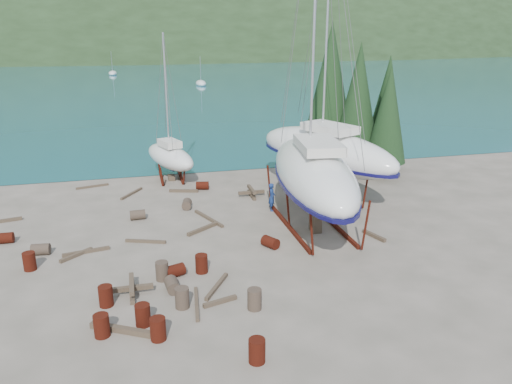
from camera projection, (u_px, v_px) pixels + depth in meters
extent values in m
plane|color=#5A5447|center=(227.00, 251.00, 25.52)|extent=(600.00, 600.00, 0.00)
plane|color=#165D70|center=(133.00, 48.00, 316.02)|extent=(700.00, 700.00, 0.00)
ellipsoid|color=#1F2F17|center=(133.00, 47.00, 320.64)|extent=(800.00, 360.00, 110.00)
cube|color=beige|center=(85.00, 53.00, 195.50)|extent=(6.00, 5.00, 4.00)
cube|color=#A54C2D|center=(84.00, 46.00, 194.63)|extent=(6.60, 5.60, 1.60)
cube|color=beige|center=(211.00, 52.00, 207.06)|extent=(6.00, 5.00, 4.00)
cube|color=#A54C2D|center=(211.00, 45.00, 206.19)|extent=(6.60, 5.60, 1.60)
cylinder|color=black|center=(354.00, 163.00, 39.22)|extent=(0.36, 0.36, 1.60)
cone|color=black|center=(358.00, 99.00, 37.68)|extent=(3.60, 3.60, 8.40)
cylinder|color=black|center=(383.00, 170.00, 37.76)|extent=(0.36, 0.36, 1.36)
cone|color=black|center=(388.00, 114.00, 36.45)|extent=(3.06, 3.06, 7.14)
cylinder|color=black|center=(327.00, 157.00, 40.69)|extent=(0.36, 0.36, 1.84)
cone|color=black|center=(330.00, 85.00, 38.90)|extent=(4.14, 4.14, 9.66)
cylinder|color=black|center=(383.00, 159.00, 40.86)|extent=(0.36, 0.36, 1.44)
cone|color=black|center=(387.00, 104.00, 39.47)|extent=(3.24, 3.24, 7.56)
ellipsoid|color=silver|center=(201.00, 84.00, 101.49)|extent=(2.00, 5.00, 1.40)
cylinder|color=silver|center=(200.00, 69.00, 100.61)|extent=(0.08, 0.08, 5.00)
ellipsoid|color=silver|center=(113.00, 73.00, 125.00)|extent=(2.00, 5.00, 1.40)
cylinder|color=silver|center=(112.00, 62.00, 124.11)|extent=(0.08, 0.08, 5.00)
ellipsoid|color=silver|center=(313.00, 173.00, 27.68)|extent=(5.46, 13.24, 3.00)
cube|color=#0E0C3F|center=(317.00, 195.00, 27.41)|extent=(0.56, 2.32, 1.00)
cube|color=silver|center=(319.00, 145.00, 26.55)|extent=(2.57, 4.10, 0.50)
cube|color=#56180E|center=(289.00, 227.00, 28.34)|extent=(0.18, 7.07, 0.20)
cube|color=#56180E|center=(333.00, 223.00, 28.95)|extent=(0.18, 7.07, 0.20)
cube|color=#4E3D2C|center=(316.00, 221.00, 27.90)|extent=(0.50, 0.80, 1.21)
ellipsoid|color=silver|center=(325.00, 151.00, 33.44)|extent=(7.96, 12.41, 2.84)
cube|color=#0E0C3F|center=(328.00, 167.00, 33.18)|extent=(1.09, 2.08, 1.00)
cube|color=silver|center=(330.00, 128.00, 32.36)|extent=(3.19, 4.07, 0.50)
cylinder|color=silver|center=(328.00, 13.00, 31.29)|extent=(0.14, 0.14, 14.41)
cube|color=#56180E|center=(307.00, 194.00, 34.07)|extent=(0.18, 6.61, 0.20)
cube|color=#56180E|center=(340.00, 192.00, 34.63)|extent=(0.18, 6.61, 0.20)
cube|color=#4E3D2C|center=(327.00, 189.00, 33.65)|extent=(0.50, 0.80, 1.14)
ellipsoid|color=silver|center=(170.00, 157.00, 37.47)|extent=(4.22, 6.96, 1.71)
cube|color=#0E0C3F|center=(171.00, 163.00, 37.29)|extent=(0.64, 1.21, 1.00)
cube|color=silver|center=(170.00, 143.00, 36.82)|extent=(1.76, 2.26, 0.50)
cylinder|color=silver|center=(166.00, 90.00, 36.25)|extent=(0.14, 0.14, 7.97)
cube|color=#56180E|center=(161.00, 178.00, 37.80)|extent=(0.18, 3.65, 0.20)
cube|color=#56180E|center=(181.00, 177.00, 38.14)|extent=(0.18, 3.65, 0.20)
cube|color=#4E3D2C|center=(171.00, 178.00, 37.64)|extent=(0.50, 0.80, 0.35)
imported|color=navy|center=(272.00, 197.00, 31.04)|extent=(0.56, 0.73, 1.77)
cylinder|color=#56180E|center=(102.00, 326.00, 18.33)|extent=(0.58, 0.58, 0.88)
cylinder|color=#2D2823|center=(172.00, 285.00, 21.55)|extent=(0.66, 0.93, 0.58)
cylinder|color=#56180E|center=(5.00, 238.00, 26.42)|extent=(0.89, 0.59, 0.58)
cylinder|color=#56180E|center=(158.00, 329.00, 18.13)|extent=(0.58, 0.58, 0.88)
cylinder|color=#56180E|center=(202.00, 186.00, 35.31)|extent=(0.98, 0.75, 0.58)
cylinder|color=#2D2823|center=(182.00, 298.00, 20.23)|extent=(0.58, 0.58, 0.88)
cylinder|color=#56180E|center=(270.00, 242.00, 25.89)|extent=(0.95, 1.05, 0.58)
cylinder|color=#56180E|center=(257.00, 351.00, 16.90)|extent=(0.58, 0.58, 0.88)
cylinder|color=#56180E|center=(29.00, 261.00, 23.43)|extent=(0.58, 0.58, 0.88)
cylinder|color=#2D2823|center=(138.00, 215.00, 29.74)|extent=(0.91, 0.63, 0.58)
cylinder|color=#56180E|center=(143.00, 315.00, 19.02)|extent=(0.58, 0.58, 0.88)
cylinder|color=#2D2823|center=(187.00, 204.00, 31.57)|extent=(0.74, 0.98, 0.58)
cylinder|color=#56180E|center=(175.00, 271.00, 22.83)|extent=(1.03, 0.86, 0.58)
cylinder|color=#56180E|center=(106.00, 296.00, 20.37)|extent=(0.58, 0.58, 0.88)
cylinder|color=#56180E|center=(202.00, 264.00, 23.19)|extent=(0.58, 0.58, 0.88)
cylinder|color=#2D2823|center=(41.00, 249.00, 25.06)|extent=(0.93, 0.67, 0.58)
cylinder|color=#2D2823|center=(162.00, 271.00, 22.49)|extent=(0.58, 0.58, 0.88)
cylinder|color=#2D2823|center=(254.00, 299.00, 20.13)|extent=(0.58, 0.58, 0.88)
cube|color=#4E3D2C|center=(92.00, 186.00, 35.85)|extent=(2.24, 0.72, 0.14)
cube|color=#4E3D2C|center=(374.00, 236.00, 27.21)|extent=(0.69, 1.63, 0.19)
cube|color=#4E3D2C|center=(197.00, 304.00, 20.51)|extent=(0.41, 2.59, 0.15)
cube|color=#4E3D2C|center=(76.00, 255.00, 24.91)|extent=(1.52, 1.35, 0.17)
cube|color=#4E3D2C|center=(217.00, 286.00, 21.87)|extent=(1.38, 2.11, 0.16)
cube|color=#4E3D2C|center=(184.00, 191.00, 34.79)|extent=(2.00, 0.75, 0.19)
cube|color=#4E3D2C|center=(220.00, 301.00, 20.65)|extent=(1.50, 0.59, 0.17)
cube|color=#4E3D2C|center=(202.00, 229.00, 28.14)|extent=(1.91, 1.45, 0.19)
cube|color=#4E3D2C|center=(132.00, 194.00, 34.29)|extent=(1.52, 2.23, 0.15)
cube|color=#4E3D2C|center=(209.00, 218.00, 29.74)|extent=(1.32, 3.00, 0.16)
cube|color=#4E3D2C|center=(146.00, 241.00, 26.54)|extent=(2.12, 0.91, 0.15)
cube|color=#4E3D2C|center=(86.00, 252.00, 25.30)|extent=(2.30, 0.61, 0.17)
cube|color=#4E3D2C|center=(125.00, 330.00, 18.62)|extent=(2.59, 1.60, 0.23)
cube|color=#4E3D2C|center=(132.00, 292.00, 21.33)|extent=(0.20, 1.80, 0.20)
cube|color=#4E3D2C|center=(132.00, 288.00, 21.27)|extent=(1.80, 0.20, 0.20)
cube|color=#4E3D2C|center=(132.00, 284.00, 21.21)|extent=(0.20, 1.80, 0.20)
cube|color=#4E3D2C|center=(251.00, 195.00, 33.88)|extent=(0.20, 1.80, 0.20)
cube|color=#4E3D2C|center=(251.00, 192.00, 33.82)|extent=(1.80, 0.20, 0.20)
cube|color=#4E3D2C|center=(251.00, 190.00, 33.76)|extent=(0.20, 1.80, 0.20)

